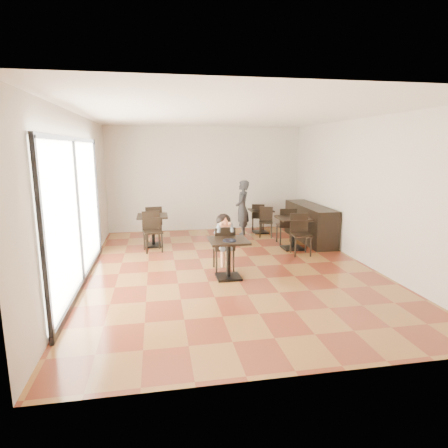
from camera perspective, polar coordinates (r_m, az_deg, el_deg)
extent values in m
cube|color=brown|center=(8.17, 0.96, -6.66)|extent=(6.00, 8.00, 0.01)
cube|color=white|center=(7.79, 1.04, 16.32)|extent=(6.00, 8.00, 0.01)
cube|color=beige|center=(11.75, -2.82, 6.87)|extent=(6.00, 0.01, 3.20)
cube|color=beige|center=(4.03, 12.12, -2.31)|extent=(6.00, 0.01, 3.20)
cube|color=beige|center=(7.82, -21.17, 3.78)|extent=(0.01, 8.00, 3.20)
cube|color=beige|center=(8.90, 20.38, 4.69)|extent=(0.01, 8.00, 3.20)
cube|color=white|center=(7.35, -21.54, 1.73)|extent=(0.04, 4.50, 2.60)
cylinder|color=black|center=(7.22, 0.85, -2.52)|extent=(0.27, 0.27, 0.02)
imported|color=#323337|center=(10.93, 2.80, 2.39)|extent=(0.55, 0.68, 1.64)
cube|color=black|center=(10.67, 12.94, 0.15)|extent=(0.60, 2.40, 1.00)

